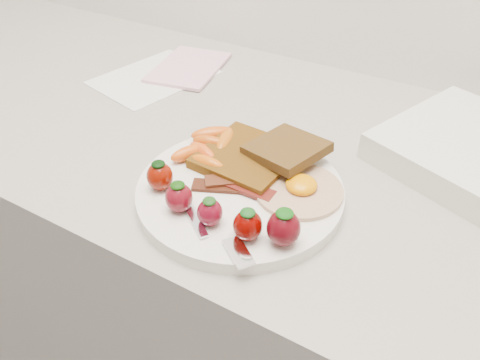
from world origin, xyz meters
The scene contains 11 objects.
counter centered at (0.00, 1.70, 0.45)m, with size 2.00×0.60×0.90m, color gray.
plate centered at (0.02, 1.56, 0.91)m, with size 0.27×0.27×0.02m, color white.
toast_lower centered at (0.00, 1.61, 0.93)m, with size 0.12×0.12×0.01m, color black.
toast_upper centered at (0.05, 1.64, 0.94)m, with size 0.09×0.09×0.01m, color black.
fried_egg centered at (0.09, 1.59, 0.92)m, with size 0.12×0.12×0.02m.
bacon_strips centered at (0.02, 1.56, 0.92)m, with size 0.11×0.08×0.01m.
baby_carrots centered at (-0.06, 1.61, 0.93)m, with size 0.09×0.12×0.02m.
strawberries centered at (0.03, 1.49, 0.94)m, with size 0.21×0.06×0.05m.
fork centered at (0.03, 1.47, 0.92)m, with size 0.16×0.09×0.00m.
paper_sheet centered at (-0.30, 1.78, 0.90)m, with size 0.16×0.21×0.00m, color white.
notepad centered at (-0.26, 1.85, 0.91)m, with size 0.12×0.17×0.01m, color #ECB2C2.
Camera 1 is at (0.26, 1.15, 1.30)m, focal length 35.00 mm.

